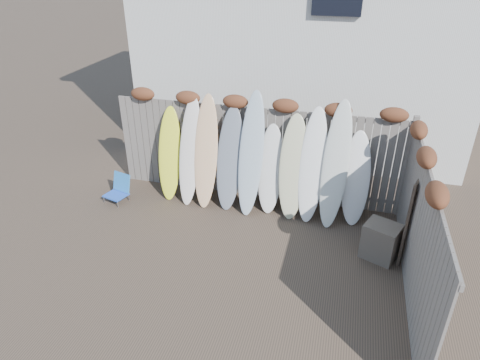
% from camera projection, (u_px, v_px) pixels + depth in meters
% --- Properties ---
extents(ground, '(80.00, 80.00, 0.00)m').
position_uv_depth(ground, '(222.00, 263.00, 7.35)').
color(ground, '#493A2D').
extents(back_fence, '(6.05, 0.28, 2.24)m').
position_uv_depth(back_fence, '(257.00, 146.00, 8.81)').
color(back_fence, slate).
rests_on(back_fence, ground).
extents(right_fence, '(0.28, 4.40, 2.24)m').
position_uv_depth(right_fence, '(418.00, 225.00, 6.35)').
color(right_fence, slate).
rests_on(right_fence, ground).
extents(house, '(8.50, 5.50, 6.33)m').
position_uv_depth(house, '(310.00, 16.00, 11.23)').
color(house, silver).
rests_on(house, ground).
extents(beach_chair, '(0.54, 0.56, 0.58)m').
position_uv_depth(beach_chair, '(119.00, 189.00, 9.08)').
color(beach_chair, blue).
rests_on(beach_chair, ground).
extents(wooden_crate, '(0.70, 0.65, 0.66)m').
position_uv_depth(wooden_crate, '(381.00, 241.00, 7.36)').
color(wooden_crate, '#4B4138').
rests_on(wooden_crate, ground).
extents(lattice_panel, '(0.40, 1.00, 1.56)m').
position_uv_depth(lattice_panel, '(414.00, 213.00, 7.30)').
color(lattice_panel, '#3D3525').
rests_on(lattice_panel, ground).
extents(surfboard_0, '(0.55, 0.73, 1.92)m').
position_uv_depth(surfboard_0, '(170.00, 154.00, 8.99)').
color(surfboard_0, '#F7FF2C').
rests_on(surfboard_0, ground).
extents(surfboard_1, '(0.47, 0.78, 2.19)m').
position_uv_depth(surfboard_1, '(190.00, 152.00, 8.77)').
color(surfboard_1, white).
rests_on(surfboard_1, ground).
extents(surfboard_2, '(0.53, 0.82, 2.25)m').
position_uv_depth(surfboard_2, '(206.00, 152.00, 8.68)').
color(surfboard_2, '#FFB896').
rests_on(surfboard_2, ground).
extents(surfboard_3, '(0.54, 0.74, 2.06)m').
position_uv_depth(surfboard_3, '(230.00, 159.00, 8.62)').
color(surfboard_3, slate).
rests_on(surfboard_3, ground).
extents(surfboard_4, '(0.50, 0.85, 2.40)m').
position_uv_depth(surfboard_4, '(251.00, 154.00, 8.40)').
color(surfboard_4, '#A9BDCC').
rests_on(surfboard_4, ground).
extents(surfboard_5, '(0.54, 0.67, 1.76)m').
position_uv_depth(surfboard_5, '(270.00, 169.00, 8.54)').
color(surfboard_5, silver).
rests_on(surfboard_5, ground).
extents(surfboard_6, '(0.59, 0.75, 2.01)m').
position_uv_depth(surfboard_6, '(293.00, 167.00, 8.33)').
color(surfboard_6, beige).
rests_on(surfboard_6, ground).
extents(surfboard_7, '(0.51, 0.78, 2.18)m').
position_uv_depth(surfboard_7, '(312.00, 166.00, 8.21)').
color(surfboard_7, white).
rests_on(surfboard_7, ground).
extents(surfboard_8, '(0.56, 0.87, 2.37)m').
position_uv_depth(surfboard_8, '(336.00, 165.00, 8.02)').
color(surfboard_8, silver).
rests_on(surfboard_8, ground).
extents(surfboard_9, '(0.58, 0.69, 1.78)m').
position_uv_depth(surfboard_9, '(356.00, 179.00, 8.16)').
color(surfboard_9, white).
rests_on(surfboard_9, ground).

